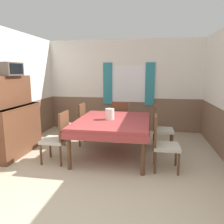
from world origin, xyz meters
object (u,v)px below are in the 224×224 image
Objects in this scene: chair_left_near at (58,136)px; chair_right_near at (162,142)px; chair_left_far at (77,123)px; vase at (110,114)px; dining_table at (113,124)px; sideboard at (14,121)px; tv at (10,69)px; chair_right_far at (160,126)px; chair_head_window at (121,119)px.

chair_right_near is at bearing -90.00° from chair_left_near.
chair_right_near is at bearing -119.78° from chair_left_far.
chair_left_far is at bearing 147.79° from vase.
chair_right_near is at bearing -29.78° from dining_table.
tv reaches higher than sideboard.
chair_head_window is (-0.95, 0.59, 0.00)m from chair_right_far.
chair_right_far reaches higher than vase.
sideboard is at bearing 76.04° from chair_left_near.
chair_left_near and chair_head_window have the same top height.
chair_right_near and chair_left_far have the same top height.
chair_right_near reaches higher than vase.
chair_left_near is 1.65m from tv.
tv is at bearing 76.16° from chair_left_near.
sideboard is (-2.97, -0.83, 0.19)m from chair_right_far.
dining_table is 1.88× the size of chair_left_near.
chair_left_near is 1.00× the size of chair_head_window.
chair_left_near is (0.00, -1.09, 0.00)m from chair_left_far.
chair_left_near is 1.11m from sideboard.
chair_left_far is 1.09m from chair_left_near.
chair_left_far is at bearing 150.22° from dining_table.
tv is 2.16m from vase.
chair_right_far and chair_head_window have the same top height.
chair_right_far and chair_left_near have the same top height.
sideboard is 1.06m from tv.
chair_right_far is 1.89× the size of tv.
chair_right_far is 4.43× the size of vase.
dining_table is 3.55× the size of tv.
dining_table is at bearing 7.92° from sideboard.
dining_table is 1.88× the size of chair_right_near.
chair_left_near is at bearing -13.84° from tv.
chair_left_far is at bearing -148.22° from chair_head_window.
dining_table is 1.11m from chair_right_far.
chair_right_near and chair_left_near have the same top height.
chair_right_far is (0.95, 0.55, -0.14)m from dining_table.
chair_right_near and chair_head_window have the same top height.
dining_table is 1.14m from chair_head_window.
sideboard reaches higher than dining_table.
sideboard reaches higher than chair_right_far.
chair_right_far is at bearing -180.00° from chair_right_near.
chair_head_window is (0.95, 0.59, 0.00)m from chair_left_far.
sideboard is 7.36× the size of vase.
chair_right_far and chair_right_near have the same top height.
dining_table is at bearing -60.22° from chair_right_far.
chair_right_near is at bearing -5.09° from sideboard.
chair_right_near reaches higher than dining_table.
sideboard is at bearing -74.46° from chair_right_far.
chair_left_near is at bearing -119.55° from chair_head_window.
chair_left_far and chair_left_near have the same top height.
chair_left_near is 4.43× the size of vase.
chair_head_window reaches higher than vase.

